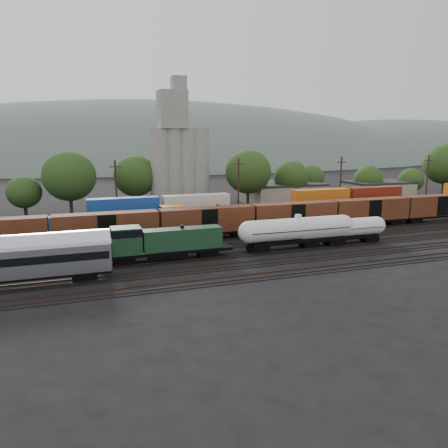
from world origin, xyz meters
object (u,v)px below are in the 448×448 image
object	(u,v)px
orange_locomotive	(200,218)
grain_silo	(179,160)
green_locomotive	(160,242)
tank_car_a	(298,230)

from	to	relation	value
orange_locomotive	grain_silo	xyz separation A→B (m)	(2.92, 26.00, 8.59)
orange_locomotive	green_locomotive	bearing A→B (deg)	-123.11
tank_car_a	green_locomotive	bearing A→B (deg)	180.00
orange_locomotive	grain_silo	distance (m)	27.54
grain_silo	tank_car_a	bearing A→B (deg)	-79.74
green_locomotive	tank_car_a	bearing A→B (deg)	0.00
tank_car_a	grain_silo	bearing A→B (deg)	100.26
orange_locomotive	grain_silo	bearing A→B (deg)	83.58
green_locomotive	grain_silo	size ratio (longest dim) A/B	0.60
tank_car_a	orange_locomotive	world-z (taller)	tank_car_a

